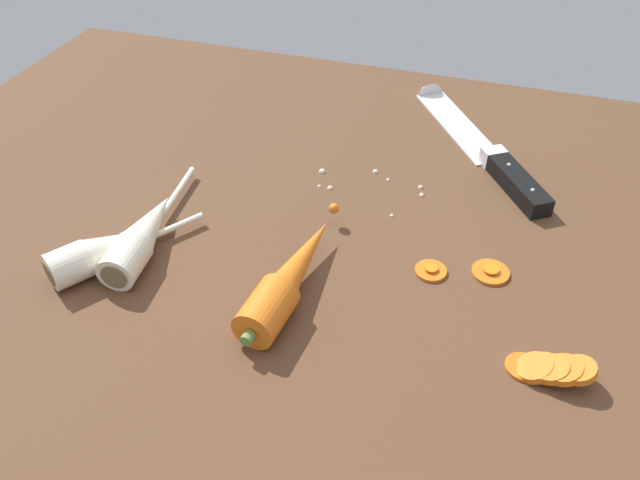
% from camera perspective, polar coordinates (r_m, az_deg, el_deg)
% --- Properties ---
extents(ground_plane, '(1.20, 0.90, 0.04)m').
position_cam_1_polar(ground_plane, '(0.72, 0.49, -1.16)').
color(ground_plane, brown).
extents(chefs_knife, '(0.22, 0.31, 0.04)m').
position_cam_1_polar(chefs_knife, '(0.90, 13.53, 8.95)').
color(chefs_knife, silver).
rests_on(chefs_knife, ground_plane).
extents(whole_carrot, '(0.06, 0.22, 0.04)m').
position_cam_1_polar(whole_carrot, '(0.63, -2.75, -3.36)').
color(whole_carrot, orange).
rests_on(whole_carrot, ground_plane).
extents(parsnip_front, '(0.05, 0.21, 0.04)m').
position_cam_1_polar(parsnip_front, '(0.71, -15.62, 0.48)').
color(parsnip_front, silver).
rests_on(parsnip_front, ground_plane).
extents(parsnip_mid_left, '(0.12, 0.16, 0.04)m').
position_cam_1_polar(parsnip_mid_left, '(0.70, -18.97, -0.96)').
color(parsnip_mid_left, silver).
rests_on(parsnip_mid_left, ground_plane).
extents(carrot_slice_stack, '(0.08, 0.03, 0.03)m').
position_cam_1_polar(carrot_slice_stack, '(0.60, 19.87, -10.81)').
color(carrot_slice_stack, orange).
rests_on(carrot_slice_stack, ground_plane).
extents(carrot_slice_stray_near, '(0.03, 0.03, 0.01)m').
position_cam_1_polar(carrot_slice_stray_near, '(0.67, 9.95, -2.64)').
color(carrot_slice_stray_near, orange).
rests_on(carrot_slice_stray_near, ground_plane).
extents(carrot_slice_stray_mid, '(0.04, 0.04, 0.01)m').
position_cam_1_polar(carrot_slice_stray_mid, '(0.68, 15.06, -2.96)').
color(carrot_slice_stray_mid, orange).
rests_on(carrot_slice_stray_mid, ground_plane).
extents(mince_crumbs, '(0.14, 0.09, 0.01)m').
position_cam_1_polar(mince_crumbs, '(0.79, 3.77, 5.41)').
color(mince_crumbs, beige).
rests_on(mince_crumbs, ground_plane).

